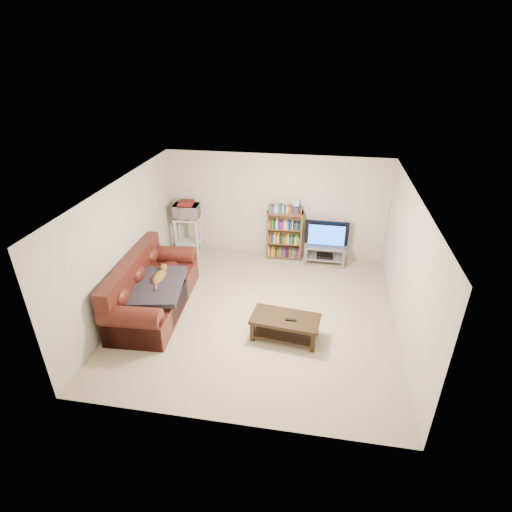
% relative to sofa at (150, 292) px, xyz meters
% --- Properties ---
extents(floor, '(5.00, 5.00, 0.00)m').
position_rel_sofa_xyz_m(floor, '(2.03, 0.15, -0.36)').
color(floor, '#C5B192').
rests_on(floor, ground).
extents(ceiling, '(5.00, 5.00, 0.00)m').
position_rel_sofa_xyz_m(ceiling, '(2.03, 0.15, 2.04)').
color(ceiling, white).
rests_on(ceiling, ground).
extents(wall_back, '(5.00, 0.00, 5.00)m').
position_rel_sofa_xyz_m(wall_back, '(2.03, 2.65, 0.84)').
color(wall_back, beige).
rests_on(wall_back, ground).
extents(wall_front, '(5.00, 0.00, 5.00)m').
position_rel_sofa_xyz_m(wall_front, '(2.03, -2.35, 0.84)').
color(wall_front, beige).
rests_on(wall_front, ground).
extents(wall_left, '(0.00, 5.00, 5.00)m').
position_rel_sofa_xyz_m(wall_left, '(-0.47, 0.15, 0.84)').
color(wall_left, beige).
rests_on(wall_left, ground).
extents(wall_right, '(0.00, 5.00, 5.00)m').
position_rel_sofa_xyz_m(wall_right, '(4.53, 0.15, 0.84)').
color(wall_right, beige).
rests_on(wall_right, ground).
extents(sofa, '(1.19, 2.50, 1.04)m').
position_rel_sofa_xyz_m(sofa, '(0.00, 0.00, 0.00)').
color(sofa, '#451811').
rests_on(sofa, floor).
extents(blanket, '(1.11, 1.34, 0.20)m').
position_rel_sofa_xyz_m(blanket, '(0.21, -0.15, 0.24)').
color(blanket, '#27232C').
rests_on(blanket, sofa).
extents(cat, '(0.30, 0.68, 0.20)m').
position_rel_sofa_xyz_m(cat, '(0.19, 0.07, 0.30)').
color(cat, brown).
rests_on(cat, sofa).
extents(coffee_table, '(1.20, 0.69, 0.42)m').
position_rel_sofa_xyz_m(coffee_table, '(2.60, -0.45, -0.07)').
color(coffee_table, black).
rests_on(coffee_table, floor).
extents(remote, '(0.19, 0.06, 0.02)m').
position_rel_sofa_xyz_m(remote, '(2.70, -0.52, 0.07)').
color(remote, black).
rests_on(remote, coffee_table).
extents(tv_stand, '(0.91, 0.42, 0.45)m').
position_rel_sofa_xyz_m(tv_stand, '(3.22, 2.33, -0.05)').
color(tv_stand, '#999EA3').
rests_on(tv_stand, floor).
extents(television, '(0.97, 0.14, 0.56)m').
position_rel_sofa_xyz_m(television, '(3.22, 2.33, 0.37)').
color(television, black).
rests_on(television, tv_stand).
extents(dvd_player, '(0.36, 0.26, 0.06)m').
position_rel_sofa_xyz_m(dvd_player, '(3.22, 2.33, -0.17)').
color(dvd_player, black).
rests_on(dvd_player, tv_stand).
extents(bookshelf, '(0.82, 0.27, 1.17)m').
position_rel_sofa_xyz_m(bookshelf, '(2.28, 2.45, 0.25)').
color(bookshelf, brown).
rests_on(bookshelf, floor).
extents(shelf_clutter, '(0.60, 0.20, 0.28)m').
position_rel_sofa_xyz_m(shelf_clutter, '(2.37, 2.47, 0.92)').
color(shelf_clutter, silver).
rests_on(shelf_clutter, bookshelf).
extents(microwave_stand, '(0.61, 0.46, 0.93)m').
position_rel_sofa_xyz_m(microwave_stand, '(0.01, 2.29, 0.24)').
color(microwave_stand, silver).
rests_on(microwave_stand, floor).
extents(microwave, '(0.60, 0.43, 0.32)m').
position_rel_sofa_xyz_m(microwave, '(0.01, 2.29, 0.73)').
color(microwave, silver).
rests_on(microwave, microwave_stand).
extents(game_boxes, '(0.36, 0.32, 0.05)m').
position_rel_sofa_xyz_m(game_boxes, '(0.01, 2.29, 0.92)').
color(game_boxes, maroon).
rests_on(game_boxes, microwave).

